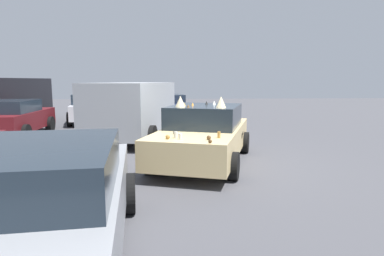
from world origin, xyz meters
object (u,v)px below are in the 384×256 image
(art_car_decorated, at_px, (204,134))
(parked_sedan_near_left, at_px, (167,108))
(parked_sedan_far_left, at_px, (44,203))
(parked_van_row_back_far, at_px, (7,99))
(parked_sedan_behind_left, at_px, (90,108))
(parked_sedan_row_back_center, at_px, (12,118))
(parked_van_far_right, at_px, (134,107))

(art_car_decorated, distance_m, parked_sedan_near_left, 8.83)
(parked_sedan_far_left, bearing_deg, parked_van_row_back_far, 20.88)
(art_car_decorated, xyz_separation_m, parked_van_row_back_far, (7.63, 8.68, 0.51))
(parked_sedan_behind_left, bearing_deg, parked_sedan_row_back_center, 143.97)
(art_car_decorated, height_order, parked_sedan_near_left, art_car_decorated)
(art_car_decorated, distance_m, parked_van_row_back_far, 11.57)
(parked_van_far_right, height_order, parked_sedan_row_back_center, parked_van_far_right)
(parked_van_far_right, bearing_deg, art_car_decorated, -136.25)
(parked_van_row_back_far, relative_size, parked_sedan_behind_left, 1.18)
(parked_sedan_far_left, height_order, parked_sedan_behind_left, same)
(parked_sedan_far_left, xyz_separation_m, parked_sedan_near_left, (13.51, -1.08, -0.03))
(parked_sedan_row_back_center, bearing_deg, parked_sedan_near_left, -52.72)
(parked_van_far_right, xyz_separation_m, parked_sedan_behind_left, (4.82, 2.79, -0.42))
(art_car_decorated, height_order, parked_van_far_right, parked_van_far_right)
(parked_van_row_back_far, xyz_separation_m, parked_sedan_far_left, (-12.38, -6.44, -0.50))
(parked_sedan_far_left, relative_size, parked_sedan_behind_left, 1.02)
(parked_van_far_right, xyz_separation_m, parked_sedan_row_back_center, (0.65, 4.60, -0.43))
(parked_sedan_far_left, bearing_deg, parked_van_far_right, -6.66)
(parked_van_row_back_far, height_order, parked_sedan_row_back_center, parked_van_row_back_far)
(parked_van_far_right, distance_m, parked_sedan_behind_left, 5.59)
(parked_van_far_right, height_order, parked_sedan_behind_left, parked_van_far_right)
(parked_van_row_back_far, xyz_separation_m, parked_sedan_row_back_center, (-3.47, -1.85, -0.53))
(art_car_decorated, relative_size, parked_sedan_far_left, 1.08)
(parked_van_row_back_far, relative_size, parked_sedan_near_left, 1.06)
(parked_sedan_far_left, bearing_deg, parked_sedan_row_back_center, 20.65)
(parked_sedan_row_back_center, distance_m, parked_sedan_behind_left, 4.55)
(parked_sedan_far_left, distance_m, parked_sedan_behind_left, 13.38)
(parked_sedan_far_left, height_order, parked_sedan_near_left, parked_sedan_far_left)
(art_car_decorated, xyz_separation_m, parked_sedan_far_left, (-4.76, 2.23, 0.01))
(parked_sedan_row_back_center, relative_size, parked_sedan_behind_left, 0.93)
(parked_sedan_row_back_center, distance_m, parked_sedan_near_left, 7.30)
(parked_sedan_far_left, relative_size, parked_sedan_near_left, 0.92)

